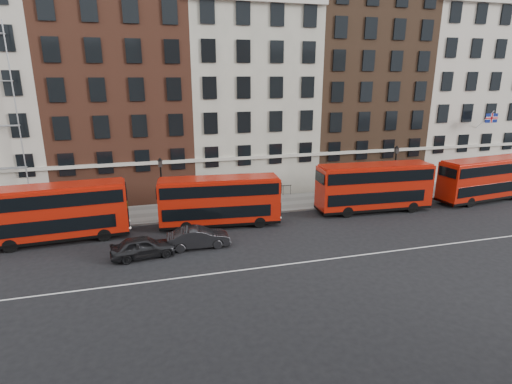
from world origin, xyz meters
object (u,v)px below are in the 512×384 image
object	(u,v)px
car_front	(198,237)
bus_c	(374,186)
bus_d	(485,178)
bus_a	(54,212)
car_rear	(143,247)
bus_b	(219,200)
traffic_light	(491,171)

from	to	relation	value
car_front	bus_c	bearing A→B (deg)	-76.27
bus_c	bus_d	distance (m)	12.18
bus_a	bus_c	size ratio (longest dim) A/B	0.98
car_front	car_rear	bearing A→B (deg)	100.06
bus_d	car_rear	world-z (taller)	bus_d
bus_b	bus_d	world-z (taller)	bus_d
bus_a	bus_d	size ratio (longest dim) A/B	1.01
bus_d	traffic_light	xyz separation A→B (m)	(2.66, 1.96, 0.17)
bus_c	bus_a	bearing A→B (deg)	-176.93
car_front	bus_a	bearing A→B (deg)	69.57
bus_a	car_front	world-z (taller)	bus_a
bus_b	bus_d	distance (m)	26.26
bus_b	bus_d	size ratio (longest dim) A/B	0.96
bus_a	bus_b	world-z (taller)	bus_a
bus_a	traffic_light	world-z (taller)	bus_a
bus_c	bus_d	bearing A→B (deg)	3.03
traffic_light	bus_a	bearing A→B (deg)	-177.28
bus_c	bus_b	bearing A→B (deg)	-176.95
car_rear	car_front	distance (m)	3.87
bus_c	bus_d	world-z (taller)	bus_c
car_front	bus_b	bearing A→B (deg)	-29.80
bus_a	traffic_light	size ratio (longest dim) A/B	3.16
bus_d	car_rear	size ratio (longest dim) A/B	2.39
bus_b	bus_c	xyz separation A→B (m)	(14.07, -0.00, 0.16)
bus_d	bus_c	bearing A→B (deg)	173.24
bus_a	bus_d	xyz separation A→B (m)	(38.51, -0.00, -0.03)
bus_d	car_front	size ratio (longest dim) A/B	2.30
bus_d	car_rear	distance (m)	32.66
bus_a	bus_b	distance (m)	12.26
bus_a	bus_c	xyz separation A→B (m)	(26.33, 0.00, 0.04)
car_rear	traffic_light	distance (m)	35.60
bus_b	traffic_light	bearing A→B (deg)	9.13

